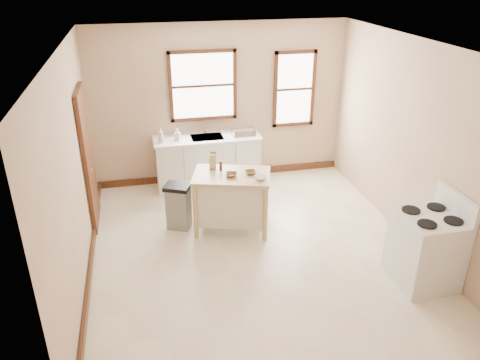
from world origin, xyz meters
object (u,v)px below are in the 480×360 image
object	(u,v)px
kitchen_island	(232,202)
bowl_b	(251,172)
dish_rack	(244,132)
bowl_c	(260,178)
pepper_grinder	(221,166)
bowl_a	(231,175)
soap_bottle_a	(161,135)
knife_block	(213,162)
gas_stove	(427,239)
soap_bottle_b	(177,134)
trash_bin	(179,206)

from	to	relation	value
kitchen_island	bowl_b	xyz separation A→B (m)	(0.28, -0.04, 0.47)
dish_rack	bowl_c	size ratio (longest dim) A/B	2.55
bowl_c	pepper_grinder	bearing A→B (deg)	138.47
bowl_b	bowl_c	size ratio (longest dim) A/B	1.03
bowl_a	soap_bottle_a	bearing A→B (deg)	119.72
knife_block	bowl_c	world-z (taller)	knife_block
soap_bottle_a	pepper_grinder	world-z (taller)	soap_bottle_a
kitchen_island	bowl_b	bearing A→B (deg)	9.31
soap_bottle_a	bowl_c	world-z (taller)	soap_bottle_a
soap_bottle_a	bowl_a	world-z (taller)	soap_bottle_a
knife_block	gas_stove	xyz separation A→B (m)	(2.31, -2.04, -0.40)
dish_rack	bowl_a	size ratio (longest dim) A/B	2.29
bowl_c	gas_stove	xyz separation A→B (m)	(1.72, -1.50, -0.33)
pepper_grinder	gas_stove	bearing A→B (deg)	-41.09
bowl_a	bowl_c	world-z (taller)	bowl_c
bowl_a	bowl_c	distance (m)	0.43
pepper_grinder	bowl_a	bearing A→B (deg)	-64.01
dish_rack	bowl_c	bearing A→B (deg)	-82.99
soap_bottle_b	bowl_a	world-z (taller)	soap_bottle_b
soap_bottle_a	pepper_grinder	distance (m)	1.54
dish_rack	gas_stove	distance (m)	3.67
trash_bin	bowl_b	bearing A→B (deg)	10.10
kitchen_island	trash_bin	distance (m)	0.81
kitchen_island	knife_block	xyz separation A→B (m)	(-0.23, 0.28, 0.55)
soap_bottle_a	gas_stove	xyz separation A→B (m)	(2.99, -3.26, -0.45)
pepper_grinder	trash_bin	bearing A→B (deg)	175.98
pepper_grinder	dish_rack	bearing A→B (deg)	64.26
soap_bottle_b	gas_stove	bearing A→B (deg)	-29.60
pepper_grinder	soap_bottle_a	bearing A→B (deg)	120.34
soap_bottle_a	trash_bin	bearing A→B (deg)	-91.81
knife_block	dish_rack	bearing A→B (deg)	68.23
kitchen_island	soap_bottle_b	bearing A→B (deg)	128.63
soap_bottle_b	bowl_c	bearing A→B (deg)	-40.41
dish_rack	bowl_a	distance (m)	1.69
soap_bottle_a	bowl_c	bearing A→B (deg)	-61.89
soap_bottle_a	gas_stove	world-z (taller)	gas_stove
trash_bin	kitchen_island	bearing A→B (deg)	7.98
soap_bottle_a	soap_bottle_b	size ratio (longest dim) A/B	1.31
dish_rack	bowl_a	bearing A→B (deg)	-96.50
soap_bottle_b	kitchen_island	bearing A→B (deg)	-47.02
bowl_b	trash_bin	bearing A→B (deg)	166.42
bowl_a	trash_bin	size ratio (longest dim) A/B	0.25
dish_rack	bowl_b	size ratio (longest dim) A/B	2.47
bowl_b	gas_stove	size ratio (longest dim) A/B	0.14
soap_bottle_a	bowl_b	bearing A→B (deg)	-60.04
kitchen_island	knife_block	distance (m)	0.66
bowl_b	bowl_a	bearing A→B (deg)	-176.28
bowl_a	soap_bottle_b	bearing A→B (deg)	110.66
gas_stove	pepper_grinder	bearing A→B (deg)	138.91
soap_bottle_b	pepper_grinder	size ratio (longest dim) A/B	1.30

